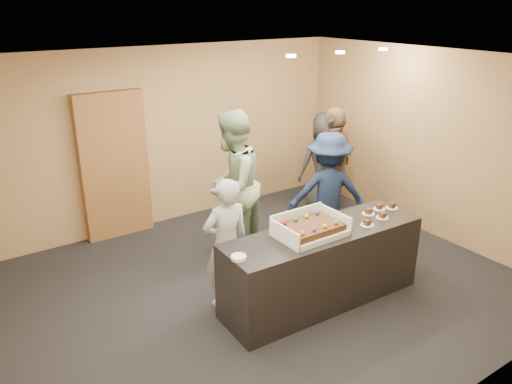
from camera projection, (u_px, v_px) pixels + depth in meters
room at (260, 184)px, 5.65m from camera, size 6.04×6.00×2.70m
serving_counter at (322, 266)px, 5.70m from camera, size 2.42×0.78×0.90m
storage_cabinet at (114, 166)px, 7.16m from camera, size 0.97×0.15×2.14m
cake_box at (309, 230)px, 5.45m from camera, size 0.75×0.52×0.22m
sheet_cake at (311, 227)px, 5.41m from camera, size 0.64×0.44×0.12m
plate_stack at (239, 257)px, 4.93m from camera, size 0.15×0.15×0.04m
slice_a at (367, 224)px, 5.66m from camera, size 0.15×0.15×0.07m
slice_b at (369, 212)px, 5.96m from camera, size 0.15×0.15×0.07m
slice_c at (382, 216)px, 5.86m from camera, size 0.15×0.15×0.07m
slice_d at (379, 207)px, 6.10m from camera, size 0.15×0.15×0.07m
slice_e at (392, 206)px, 6.14m from camera, size 0.15×0.15×0.07m
person_server_grey at (226, 244)px, 5.53m from camera, size 0.57×0.39×1.53m
person_sage_man at (232, 186)px, 6.58m from camera, size 1.23×1.17×2.01m
person_navy_man at (328, 192)px, 6.82m from camera, size 1.25×1.10×1.68m
person_brown_extra at (333, 171)px, 7.32m from camera, size 1.21×0.93×1.91m
person_dark_suit at (324, 163)px, 8.07m from camera, size 0.94×0.75×1.67m
ceiling_spotlights at (340, 52)px, 6.41m from camera, size 1.72×0.12×0.03m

